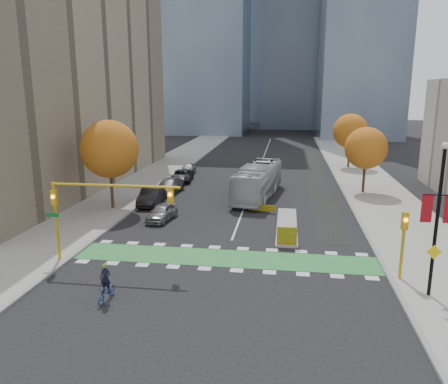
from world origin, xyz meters
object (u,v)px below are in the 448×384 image
(parked_car_e, at_px, (188,169))
(tree_east_far, at_px, (350,131))
(tree_east_near, at_px, (366,148))
(bus, at_px, (258,181))
(hazard_board, at_px, (287,236))
(tree_west, at_px, (109,149))
(parked_car_d, at_px, (182,176))
(traffic_signal_west, at_px, (93,202))
(banner_lamppost, at_px, (438,214))
(traffic_signal_east, at_px, (404,236))
(parked_car_b, at_px, (151,196))
(parked_car_a, at_px, (162,212))
(parked_car_c, at_px, (169,186))
(cyclist, at_px, (106,288))

(parked_car_e, bearing_deg, tree_east_far, 15.75)
(tree_east_near, relative_size, bus, 0.57)
(hazard_board, bearing_deg, tree_west, 154.01)
(tree_west, distance_m, parked_car_d, 14.64)
(tree_east_far, xyz_separation_m, traffic_signal_west, (-20.43, -38.51, -1.21))
(banner_lamppost, height_order, parked_car_e, banner_lamppost)
(traffic_signal_east, bearing_deg, banner_lamppost, -63.39)
(tree_east_far, xyz_separation_m, parked_car_b, (-21.50, -23.73, -4.39))
(traffic_signal_east, xyz_separation_m, banner_lamppost, (1.00, -2.00, 1.88))
(tree_east_near, height_order, traffic_signal_west, tree_east_near)
(traffic_signal_west, distance_m, bus, 21.33)
(traffic_signal_east, bearing_deg, tree_east_far, 87.03)
(traffic_signal_west, distance_m, parked_car_b, 15.16)
(parked_car_a, bearing_deg, bus, 59.51)
(parked_car_a, bearing_deg, hazard_board, -18.08)
(tree_east_far, distance_m, parked_car_c, 28.57)
(tree_east_near, distance_m, cyclist, 32.57)
(tree_west, bearing_deg, parked_car_c, 64.96)
(parked_car_c, distance_m, parked_car_e, 11.12)
(parked_car_c, height_order, parked_car_d, parked_car_c)
(traffic_signal_east, bearing_deg, parked_car_c, 134.01)
(traffic_signal_west, bearing_deg, banner_lamppost, -5.86)
(traffic_signal_east, bearing_deg, bus, 116.38)
(hazard_board, relative_size, tree_east_far, 0.18)
(tree_west, distance_m, banner_lamppost, 27.63)
(hazard_board, distance_m, parked_car_e, 29.23)
(tree_east_far, bearing_deg, parked_car_c, -138.41)
(tree_west, distance_m, parked_car_e, 19.26)
(banner_lamppost, distance_m, parked_car_c, 29.88)
(tree_east_far, distance_m, banner_lamppost, 40.52)
(tree_east_far, bearing_deg, tree_east_near, -91.79)
(cyclist, xyz_separation_m, parked_car_e, (-3.72, 35.66, 0.02))
(banner_lamppost, xyz_separation_m, bus, (-10.55, 21.25, -2.88))
(cyclist, bearing_deg, banner_lamppost, 12.99)
(tree_east_far, height_order, parked_car_a, tree_east_far)
(traffic_signal_west, distance_m, parked_car_e, 31.09)
(tree_east_far, height_order, traffic_signal_west, tree_east_far)
(cyclist, bearing_deg, parked_car_a, 98.36)
(hazard_board, height_order, tree_west, tree_west)
(tree_east_near, height_order, parked_car_a, tree_east_near)
(tree_east_far, bearing_deg, traffic_signal_east, -92.97)
(parked_car_b, bearing_deg, hazard_board, -42.46)
(tree_east_near, height_order, traffic_signal_east, tree_east_near)
(traffic_signal_east, xyz_separation_m, parked_car_b, (-19.50, 14.78, -1.88))
(tree_east_far, height_order, parked_car_e, tree_east_far)
(traffic_signal_east, bearing_deg, parked_car_a, 150.09)
(parked_car_c, bearing_deg, tree_east_far, 46.98)
(traffic_signal_west, relative_size, parked_car_b, 1.64)
(parked_car_e, bearing_deg, tree_east_near, -25.51)
(parked_car_b, height_order, parked_car_e, parked_car_b)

